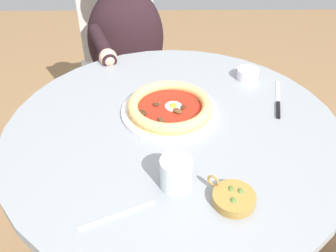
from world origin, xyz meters
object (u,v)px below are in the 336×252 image
(steak_knife, at_px, (278,104))
(fork_utensil, at_px, (117,215))
(olive_pan, at_px, (233,198))
(diner_person, at_px, (129,76))
(water_glass, at_px, (177,175))
(dining_table, at_px, (173,155))
(cafe_chair_diner, at_px, (123,58))
(pizza_on_plate, at_px, (170,107))
(ramekin_capers, at_px, (248,74))

(steak_knife, xyz_separation_m, fork_utensil, (0.44, -0.48, -0.00))
(steak_knife, bearing_deg, olive_pan, -27.51)
(diner_person, bearing_deg, water_glass, 12.20)
(dining_table, xyz_separation_m, water_glass, (0.24, 0.00, 0.15))
(cafe_chair_diner, bearing_deg, olive_pan, 18.09)
(pizza_on_plate, distance_m, olive_pan, 0.39)
(water_glass, bearing_deg, cafe_chair_diner, -167.44)
(olive_pan, bearing_deg, diner_person, -161.50)
(steak_knife, height_order, ramekin_capers, ramekin_capers)
(steak_knife, relative_size, ramekin_capers, 2.90)
(ramekin_capers, xyz_separation_m, fork_utensil, (0.61, -0.41, -0.02))
(steak_knife, xyz_separation_m, olive_pan, (0.40, -0.21, 0.01))
(steak_knife, relative_size, cafe_chair_diner, 0.26)
(dining_table, xyz_separation_m, olive_pan, (0.29, 0.13, 0.13))
(steak_knife, height_order, cafe_chair_diner, cafe_chair_diner)
(fork_utensil, distance_m, diner_person, 1.10)
(dining_table, height_order, diner_person, diner_person)
(water_glass, distance_m, ramekin_capers, 0.58)
(pizza_on_plate, distance_m, steak_knife, 0.36)
(ramekin_capers, relative_size, fork_utensil, 0.45)
(pizza_on_plate, relative_size, olive_pan, 2.74)
(water_glass, height_order, steak_knife, water_glass)
(diner_person, bearing_deg, pizza_on_plate, 16.61)
(water_glass, xyz_separation_m, cafe_chair_diner, (-1.11, -0.25, -0.26))
(olive_pan, bearing_deg, pizza_on_plate, -158.17)
(water_glass, xyz_separation_m, steak_knife, (-0.35, 0.34, -0.03))
(dining_table, bearing_deg, diner_person, -164.18)
(fork_utensil, distance_m, cafe_chair_diner, 1.24)
(olive_pan, bearing_deg, steak_knife, 152.49)
(cafe_chair_diner, bearing_deg, fork_utensil, 5.12)
(cafe_chair_diner, bearing_deg, ramekin_capers, 40.95)
(pizza_on_plate, bearing_deg, olive_pan, 21.83)
(ramekin_capers, relative_size, cafe_chair_diner, 0.09)
(ramekin_capers, distance_m, olive_pan, 0.59)
(steak_knife, bearing_deg, dining_table, -72.00)
(ramekin_capers, distance_m, cafe_chair_diner, 0.83)
(steak_knife, distance_m, olive_pan, 0.45)
(pizza_on_plate, xyz_separation_m, olive_pan, (0.36, 0.15, -0.01))
(pizza_on_plate, bearing_deg, fork_utensil, -17.52)
(steak_knife, height_order, olive_pan, olive_pan)
(water_glass, distance_m, steak_knife, 0.49)
(steak_knife, bearing_deg, water_glass, -44.61)
(steak_knife, distance_m, fork_utensil, 0.65)
(water_glass, relative_size, diner_person, 0.07)
(diner_person, bearing_deg, ramekin_capers, 46.44)
(dining_table, relative_size, cafe_chair_diner, 1.19)
(steak_knife, xyz_separation_m, cafe_chair_diner, (-0.77, -0.59, -0.23))
(diner_person, bearing_deg, steak_knife, 41.49)
(dining_table, xyz_separation_m, steak_knife, (-0.11, 0.34, 0.12))
(steak_knife, height_order, diner_person, diner_person)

